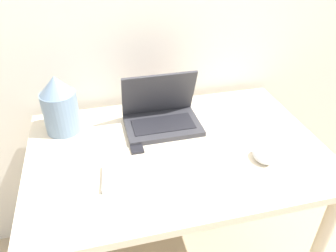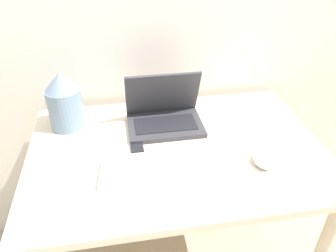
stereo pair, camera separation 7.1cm
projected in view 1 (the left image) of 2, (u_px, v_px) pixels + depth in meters
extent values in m
cube|color=beige|center=(177.00, 150.00, 1.24)|extent=(1.10, 0.73, 0.03)
cylinder|color=beige|center=(62.00, 190.00, 1.61)|extent=(0.05, 0.05, 0.75)
cylinder|color=beige|center=(247.00, 159.00, 1.80)|extent=(0.05, 0.05, 0.75)
cube|color=#333338|center=(163.00, 125.00, 1.34)|extent=(0.30, 0.21, 0.02)
cube|color=black|center=(163.00, 124.00, 1.32)|extent=(0.25, 0.12, 0.00)
cube|color=#333338|center=(159.00, 94.00, 1.33)|extent=(0.30, 0.08, 0.20)
cube|color=black|center=(158.00, 92.00, 1.34)|extent=(0.26, 0.06, 0.17)
cube|color=silver|center=(175.00, 172.00, 1.10)|extent=(0.49, 0.18, 0.02)
cube|color=#B2B2B2|center=(175.00, 170.00, 1.09)|extent=(0.45, 0.15, 0.00)
ellipsoid|color=silver|center=(263.00, 155.00, 1.16)|extent=(0.07, 0.10, 0.04)
cylinder|color=slate|center=(61.00, 112.00, 1.28)|extent=(0.14, 0.14, 0.17)
cone|color=slate|center=(55.00, 85.00, 1.21)|extent=(0.13, 0.13, 0.07)
cube|color=black|center=(137.00, 148.00, 1.22)|extent=(0.05, 0.06, 0.01)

